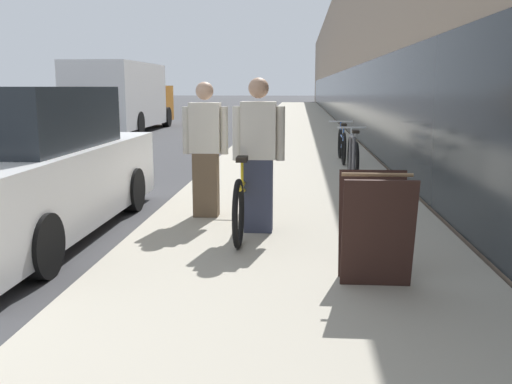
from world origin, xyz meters
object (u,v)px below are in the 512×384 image
(bike_rack_hoop, at_px, (352,157))
(cruiser_bike_middle, at_px, (342,145))
(moving_truck, at_px, (123,97))
(person_bystander, at_px, (206,150))
(cruiser_bike_nearest, at_px, (353,157))
(sandwich_board_sign, at_px, (375,228))
(tandem_bicycle, at_px, (248,191))
(parked_sedan_curbside, at_px, (25,171))
(person_rider, at_px, (259,156))

(bike_rack_hoop, xyz_separation_m, cruiser_bike_middle, (0.10, 3.41, -0.16))
(cruiser_bike_middle, relative_size, moving_truck, 0.24)
(person_bystander, height_order, cruiser_bike_nearest, person_bystander)
(sandwich_board_sign, bearing_deg, cruiser_bike_nearest, 86.67)
(tandem_bicycle, relative_size, person_bystander, 1.73)
(cruiser_bike_nearest, distance_m, parked_sedan_curbside, 5.53)
(moving_truck, bearing_deg, cruiser_bike_middle, -51.25)
(bike_rack_hoop, height_order, parked_sedan_curbside, parked_sedan_curbside)
(parked_sedan_curbside, xyz_separation_m, moving_truck, (-3.67, 15.55, 0.55))
(moving_truck, bearing_deg, parked_sedan_curbside, -76.74)
(tandem_bicycle, relative_size, bike_rack_hoop, 3.33)
(bike_rack_hoop, distance_m, cruiser_bike_nearest, 1.20)
(cruiser_bike_middle, relative_size, parked_sedan_curbside, 0.38)
(bike_rack_hoop, bearing_deg, moving_truck, 120.28)
(person_rider, relative_size, cruiser_bike_nearest, 0.98)
(person_bystander, height_order, parked_sedan_curbside, person_bystander)
(cruiser_bike_nearest, bearing_deg, person_bystander, -123.25)
(person_bystander, xyz_separation_m, cruiser_bike_middle, (2.04, 5.38, -0.46))
(person_rider, height_order, cruiser_bike_middle, person_rider)
(sandwich_board_sign, bearing_deg, person_bystander, 127.53)
(bike_rack_hoop, relative_size, cruiser_bike_middle, 0.47)
(cruiser_bike_nearest, distance_m, sandwich_board_sign, 5.44)
(cruiser_bike_middle, bearing_deg, person_rider, -102.48)
(cruiser_bike_middle, relative_size, sandwich_board_sign, 1.98)
(parked_sedan_curbside, bearing_deg, sandwich_board_sign, -24.07)
(tandem_bicycle, distance_m, cruiser_bike_nearest, 3.79)
(sandwich_board_sign, xyz_separation_m, moving_truck, (-7.38, 17.21, 0.73))
(person_bystander, distance_m, bike_rack_hoop, 2.78)
(bike_rack_hoop, distance_m, moving_truck, 15.03)
(cruiser_bike_middle, bearing_deg, cruiser_bike_nearest, -89.25)
(person_rider, distance_m, sandwich_board_sign, 1.95)
(bike_rack_hoop, bearing_deg, cruiser_bike_middle, 88.37)
(moving_truck, bearing_deg, tandem_bicycle, -67.96)
(person_bystander, relative_size, bike_rack_hoop, 1.93)
(tandem_bicycle, bearing_deg, bike_rack_hoop, 58.62)
(person_rider, xyz_separation_m, sandwich_board_sign, (1.06, -1.59, -0.39))
(person_bystander, height_order, bike_rack_hoop, person_bystander)
(cruiser_bike_nearest, xyz_separation_m, moving_truck, (-7.70, 11.79, 0.81))
(person_bystander, distance_m, moving_truck, 15.97)
(bike_rack_hoop, xyz_separation_m, cruiser_bike_nearest, (0.13, 1.18, -0.15))
(person_rider, relative_size, person_bystander, 1.02)
(cruiser_bike_nearest, bearing_deg, sandwich_board_sign, -93.33)
(person_rider, relative_size, cruiser_bike_middle, 0.94)
(person_rider, relative_size, parked_sedan_curbside, 0.35)
(person_rider, xyz_separation_m, person_bystander, (-0.69, 0.69, -0.02))
(tandem_bicycle, distance_m, moving_truck, 16.48)
(person_bystander, height_order, moving_truck, moving_truck)
(person_bystander, bearing_deg, parked_sedan_curbside, -162.57)
(person_rider, distance_m, person_bystander, 0.98)
(bike_rack_hoop, xyz_separation_m, parked_sedan_curbside, (-3.91, -2.58, 0.12))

